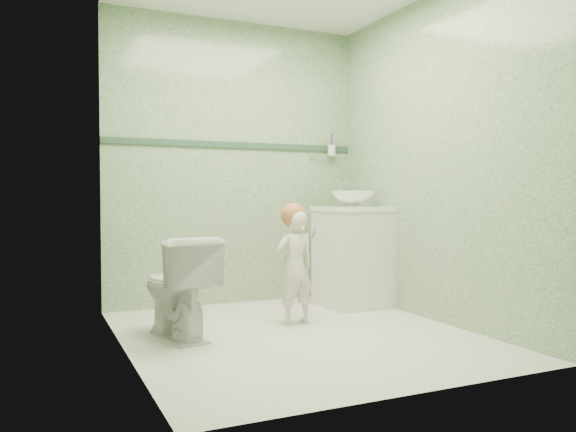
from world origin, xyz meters
name	(u,v)px	position (x,y,z in m)	size (l,w,h in m)	color
ground	(297,335)	(0.00, 0.00, 0.00)	(2.50, 2.50, 0.00)	beige
room_shell	(297,153)	(0.00, 0.00, 1.20)	(2.50, 2.54, 2.40)	#698C63
trim_stripe	(235,145)	(0.00, 1.24, 1.35)	(2.20, 0.02, 0.05)	#2B4934
vanity	(353,258)	(0.84, 0.70, 0.40)	(0.52, 0.50, 0.80)	silver
counter	(353,209)	(0.84, 0.70, 0.81)	(0.54, 0.52, 0.04)	white
basin	(353,199)	(0.84, 0.70, 0.89)	(0.37, 0.37, 0.13)	white
faucet	(342,189)	(0.84, 0.89, 0.97)	(0.03, 0.13, 0.18)	silver
cup_holder	(331,150)	(0.89, 1.18, 1.33)	(0.26, 0.07, 0.21)	silver
toilet	(177,287)	(-0.74, 0.25, 0.33)	(0.37, 0.65, 0.66)	white
toddler	(295,267)	(0.12, 0.30, 0.41)	(0.30, 0.19, 0.81)	beige
hair_cap	(293,215)	(0.12, 0.33, 0.78)	(0.18, 0.18, 0.18)	#A56037
teal_toothbrush	(313,233)	(0.20, 0.18, 0.66)	(0.11, 0.14, 0.08)	#0A9375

